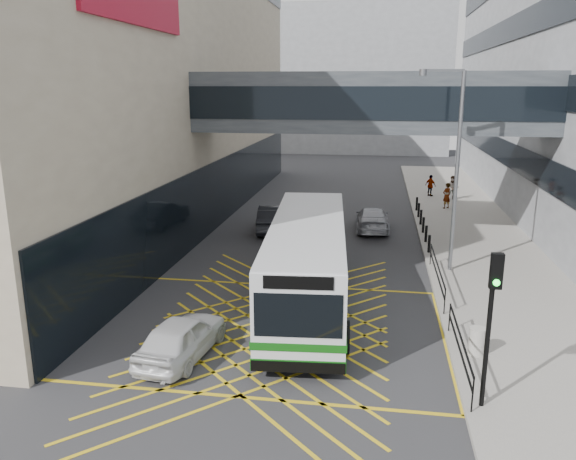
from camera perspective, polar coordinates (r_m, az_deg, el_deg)
The scene contains 18 objects.
ground at distance 20.08m, azimuth -1.82°, elevation -10.05°, with size 120.00×120.00×0.00m, color #333335.
building_whsmith at distance 40.16m, azimuth -23.90°, elevation 12.78°, with size 24.17×42.00×16.00m.
building_far at distance 78.14m, azimuth 5.20°, elevation 14.88°, with size 28.00×16.00×18.00m, color gray.
skybridge at distance 29.95m, azimuth 8.31°, elevation 12.72°, with size 20.00×4.10×3.00m.
pavement at distance 34.40m, azimuth 17.98°, elevation -0.14°, with size 6.00×54.00×0.16m, color gray.
box_junction at distance 20.08m, azimuth -1.82°, elevation -10.04°, with size 12.00×9.00×0.01m.
bus at distance 21.61m, azimuth 2.02°, elevation -3.12°, with size 3.72×12.20×3.37m.
car_white at distance 18.20m, azimuth -10.76°, elevation -10.60°, with size 1.79×4.38×1.39m, color silver.
car_dark at distance 33.07m, azimuth -1.53°, elevation 1.23°, with size 1.92×4.91×1.54m, color #222428.
car_silver at distance 33.60m, azimuth 8.57°, elevation 1.21°, with size 1.96×4.65×1.45m, color #9FA0A7.
traffic_light at distance 15.01m, azimuth 19.98°, elevation -7.55°, with size 0.30×0.49×4.25m.
street_lamp at distance 25.66m, azimuth 16.43°, elevation 6.87°, with size 2.01×0.65×8.85m.
litter_bin at distance 18.78m, azimuth 18.65°, elevation -10.65°, with size 0.51×0.51×0.88m, color #ADA89E.
kerb_railings at distance 21.24m, azimuth 15.74°, elevation -6.64°, with size 0.05×12.54×1.00m.
bollards at distance 33.94m, azimuth 13.47°, elevation 0.91°, with size 0.14×10.14×0.90m.
pedestrian_a at distance 39.90m, azimuth 15.81°, elevation 3.37°, with size 0.70×0.50×1.75m, color gray.
pedestrian_b at distance 42.98m, azimuth 16.40°, elevation 4.11°, with size 0.87×0.50×1.77m, color gray.
pedestrian_c at distance 44.07m, azimuth 14.28°, elevation 4.39°, with size 0.96×0.46×1.62m, color gray.
Camera 1 is at (3.50, -17.94, 8.32)m, focal length 35.00 mm.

